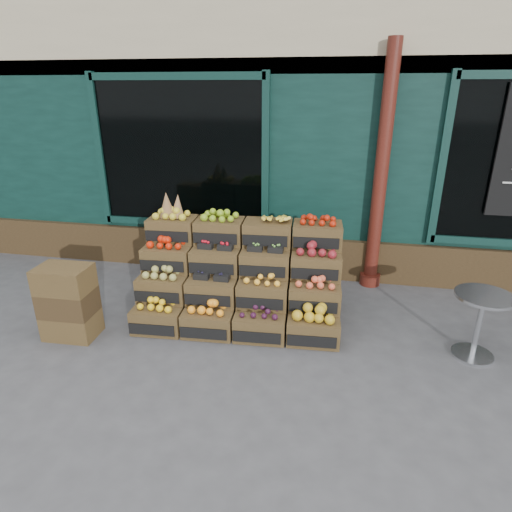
# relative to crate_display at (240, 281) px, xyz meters

# --- Properties ---
(ground) EXTENTS (60.00, 60.00, 0.00)m
(ground) POSITION_rel_crate_display_xyz_m (0.42, -0.83, -0.46)
(ground) COLOR #454548
(ground) RESTS_ON ground
(shop_facade) EXTENTS (12.00, 6.24, 4.80)m
(shop_facade) POSITION_rel_crate_display_xyz_m (0.42, 4.28, 1.94)
(shop_facade) COLOR black
(shop_facade) RESTS_ON ground
(crate_display) EXTENTS (2.42, 1.29, 1.47)m
(crate_display) POSITION_rel_crate_display_xyz_m (0.00, 0.00, 0.00)
(crate_display) COLOR #4B381D
(crate_display) RESTS_ON ground
(spare_crates) EXTENTS (0.58, 0.41, 0.85)m
(spare_crates) POSITION_rel_crate_display_xyz_m (-1.77, -0.84, -0.03)
(spare_crates) COLOR #4B381D
(spare_crates) RESTS_ON ground
(bistro_table) EXTENTS (0.57, 0.57, 0.72)m
(bistro_table) POSITION_rel_crate_display_xyz_m (2.60, -0.39, -0.01)
(bistro_table) COLOR #ADB0B4
(bistro_table) RESTS_ON ground
(shopkeeper) EXTENTS (0.90, 0.76, 2.10)m
(shopkeeper) POSITION_rel_crate_display_xyz_m (-1.57, 1.92, 0.60)
(shopkeeper) COLOR #1B6130
(shopkeeper) RESTS_ON ground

